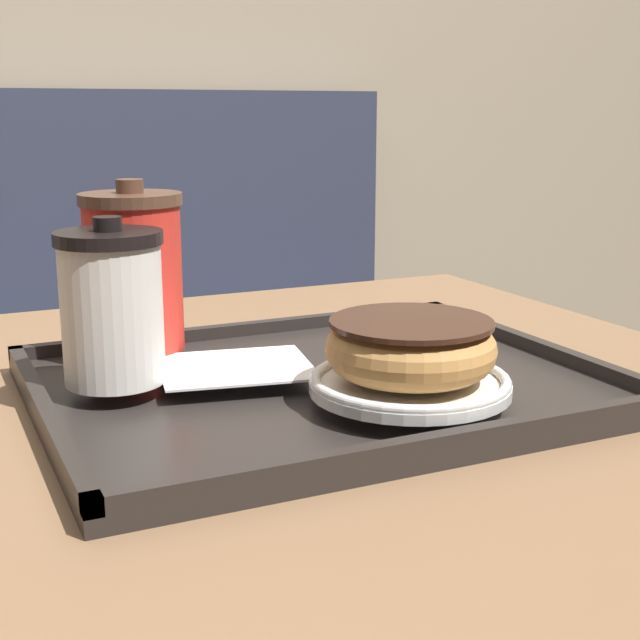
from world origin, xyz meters
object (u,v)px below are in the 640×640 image
at_px(coffee_cup_rear, 134,272).
at_px(spoon, 371,338).
at_px(donut_chocolate_glazed, 411,347).
at_px(coffee_cup_front, 112,306).

bearing_deg(coffee_cup_rear, spoon, -18.68).
relative_size(coffee_cup_rear, donut_chocolate_glazed, 1.17).
height_order(coffee_cup_rear, donut_chocolate_glazed, coffee_cup_rear).
bearing_deg(coffee_cup_rear, donut_chocolate_glazed, -52.92).
xyz_separation_m(coffee_cup_rear, spoon, (0.20, -0.07, -0.07)).
relative_size(coffee_cup_front, donut_chocolate_glazed, 1.01).
bearing_deg(spoon, coffee_cup_front, -37.17).
distance_m(coffee_cup_front, coffee_cup_rear, 0.10).
xyz_separation_m(coffee_cup_front, spoon, (0.24, 0.02, -0.06)).
height_order(coffee_cup_front, spoon, coffee_cup_front).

